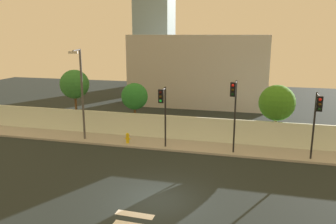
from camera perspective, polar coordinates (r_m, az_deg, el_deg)
The scene contains 12 objects.
ground_plane at distance 17.05m, azimuth -1.67°, elevation -14.74°, with size 80.00×80.00×0.00m, color #1F2829.
sidewalk at distance 24.38m, azimuth 3.73°, elevation -5.83°, with size 36.00×2.40×0.15m, color #A3A3A3.
perimeter_wall at distance 25.30m, azimuth 4.31°, elevation -2.82°, with size 36.00×0.18×1.80m, color silver.
traffic_light_left at distance 22.66m, azimuth -0.88°, elevation 1.19°, with size 0.34×1.41×4.28m.
traffic_light_center at distance 21.95m, azimuth 11.11°, elevation 1.65°, with size 0.37×1.25×4.90m.
traffic_light_right at distance 22.08m, azimuth 23.91°, elevation -0.18°, with size 0.35×1.62×4.32m.
street_lamp_curbside at distance 25.42m, azimuth -14.53°, elevation 4.09°, with size 0.93×2.12×6.77m.
fire_hydrant at distance 24.89m, azimuth -6.87°, elevation -4.33°, with size 0.44×0.26×0.76m.
roadside_tree_leftmost at distance 28.95m, azimuth -15.54°, elevation 4.53°, with size 2.40×2.40×5.12m.
roadside_tree_midleft at distance 26.86m, azimuth -5.69°, elevation 2.63°, with size 2.11×2.11×4.20m.
roadside_tree_midright at distance 25.29m, azimuth 17.97°, elevation 1.47°, with size 2.58×2.58×4.45m.
low_building_distant at distance 38.68m, azimuth 5.24°, elevation 7.05°, with size 15.21×6.00×7.90m, color #AFAFAF.
Camera 1 is at (4.25, -14.48, 7.95)m, focal length 35.99 mm.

